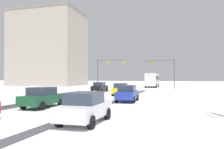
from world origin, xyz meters
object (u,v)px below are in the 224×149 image
(office_building_far_left_block, at_px, (49,49))
(car_yellow_cab_second, at_px, (121,89))
(bus_oncoming, at_px, (152,79))
(traffic_signal_far_left, at_px, (107,67))
(car_blue_third, at_px, (127,93))
(car_white_fifth, at_px, (85,107))
(traffic_signal_far_right, at_px, (165,68))
(car_black_lead, at_px, (100,87))
(car_dark_green_fourth, at_px, (43,97))

(office_building_far_left_block, bearing_deg, car_yellow_cab_second, -45.68)
(bus_oncoming, bearing_deg, traffic_signal_far_left, -130.27)
(traffic_signal_far_left, bearing_deg, car_blue_third, -67.96)
(bus_oncoming, height_order, office_building_far_left_block, office_building_far_left_block)
(car_blue_third, xyz_separation_m, car_white_fifth, (0.18, -10.92, 0.00))
(car_white_fifth, bearing_deg, bus_oncoming, 91.88)
(traffic_signal_far_left, xyz_separation_m, car_yellow_cab_second, (7.28, -16.85, -3.84))
(traffic_signal_far_right, relative_size, bus_oncoming, 0.65)
(car_yellow_cab_second, distance_m, car_white_fifth, 18.58)
(traffic_signal_far_right, distance_m, traffic_signal_far_left, 12.47)
(traffic_signal_far_left, xyz_separation_m, car_black_lead, (2.11, -10.70, -3.84))
(car_yellow_cab_second, distance_m, car_blue_third, 7.88)
(traffic_signal_far_right, xyz_separation_m, car_blue_third, (-1.96, -28.31, -3.68))
(traffic_signal_far_left, bearing_deg, office_building_far_left_block, 148.07)
(office_building_far_left_block, bearing_deg, car_dark_green_fourth, -58.35)
(office_building_far_left_block, bearing_deg, car_black_lead, -44.74)
(traffic_signal_far_left, bearing_deg, car_white_fifth, -74.12)
(car_black_lead, xyz_separation_m, car_yellow_cab_second, (5.17, -6.15, 0.00))
(car_black_lead, bearing_deg, traffic_signal_far_right, 56.61)
(car_dark_green_fourth, height_order, office_building_far_left_block, office_building_far_left_block)
(car_blue_third, bearing_deg, traffic_signal_far_right, 86.03)
(bus_oncoming, bearing_deg, car_blue_third, -87.82)
(car_blue_third, xyz_separation_m, bus_oncoming, (-1.31, 34.38, 1.18))
(bus_oncoming, relative_size, office_building_far_left_block, 0.49)
(car_white_fifth, bearing_deg, car_blue_third, 90.93)
(traffic_signal_far_left, distance_m, car_dark_green_fourth, 31.14)
(traffic_signal_far_left, distance_m, car_white_fifth, 36.82)
(car_white_fifth, relative_size, bus_oncoming, 0.37)
(car_black_lead, xyz_separation_m, bus_oncoming, (6.43, 20.78, 1.18))
(traffic_signal_far_right, relative_size, traffic_signal_far_left, 1.10)
(car_dark_green_fourth, bearing_deg, office_building_far_left_block, 121.65)
(traffic_signal_far_right, height_order, car_blue_third, traffic_signal_far_right)
(car_yellow_cab_second, height_order, office_building_far_left_block, office_building_far_left_block)
(car_dark_green_fourth, bearing_deg, car_black_lead, 96.64)
(car_dark_green_fourth, bearing_deg, traffic_signal_far_right, 77.95)
(car_blue_third, bearing_deg, bus_oncoming, 92.18)
(traffic_signal_far_right, distance_m, car_dark_green_fourth, 35.56)
(car_white_fifth, bearing_deg, car_dark_green_fourth, 140.35)
(car_blue_third, xyz_separation_m, car_dark_green_fourth, (-5.42, -6.28, 0.00))
(car_yellow_cab_second, bearing_deg, car_dark_green_fourth, -101.75)
(car_black_lead, xyz_separation_m, car_dark_green_fourth, (2.31, -19.88, 0.00))
(traffic_signal_far_left, distance_m, car_black_lead, 11.57)
(traffic_signal_far_right, distance_m, office_building_far_left_block, 37.40)
(car_dark_green_fourth, relative_size, car_white_fifth, 1.01)
(traffic_signal_far_left, height_order, car_blue_third, traffic_signal_far_left)
(bus_oncoming, bearing_deg, office_building_far_left_block, 171.94)
(car_yellow_cab_second, bearing_deg, car_black_lead, 130.07)
(traffic_signal_far_left, bearing_deg, bus_oncoming, 49.73)
(car_dark_green_fourth, bearing_deg, car_white_fifth, -39.65)
(traffic_signal_far_left, height_order, car_black_lead, traffic_signal_far_left)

